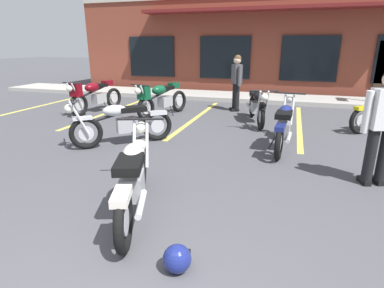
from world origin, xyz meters
name	(u,v)px	position (x,y,z in m)	size (l,w,h in m)	color
ground_plane	(212,172)	(0.00, 3.53, 0.00)	(80.00, 80.00, 0.00)	#47474C
sidewalk_kerb	(260,98)	(0.00, 10.87, 0.07)	(22.00, 1.80, 0.14)	#A8A59E
brick_storefront_building	(271,43)	(0.00, 15.06, 2.02)	(16.40, 6.62, 4.03)	brown
painted_stall_lines	(246,121)	(0.00, 7.27, 0.00)	(13.87, 4.80, 0.01)	#DBCC4C
motorcycle_foreground_classic	(134,177)	(-0.59, 2.03, 0.46)	(1.03, 2.03, 0.98)	black
motorcycle_red_sportbike	(94,95)	(-4.49, 7.01, 0.53)	(0.78, 2.09, 0.98)	black
motorcycle_black_cruiser	(160,98)	(-2.39, 7.10, 0.53)	(0.98, 2.04, 0.98)	black
motorcycle_silver_naked	(257,105)	(0.29, 7.13, 0.46)	(0.91, 2.07, 0.98)	black
motorcycle_green_cafe_racer	(284,125)	(1.03, 5.17, 0.46)	(0.66, 2.11, 0.98)	black
motorcycle_orange_scrambler	(122,123)	(-2.10, 4.41, 0.46)	(1.72, 1.57, 0.98)	black
person_by_back_row	(383,121)	(2.35, 3.78, 0.95)	(0.60, 0.37, 1.68)	black
person_near_building	(237,80)	(-0.50, 8.55, 0.95)	(0.40, 0.57, 1.68)	black
helmet_on_pavement	(177,259)	(0.26, 1.19, 0.13)	(0.26, 0.26, 0.26)	navy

